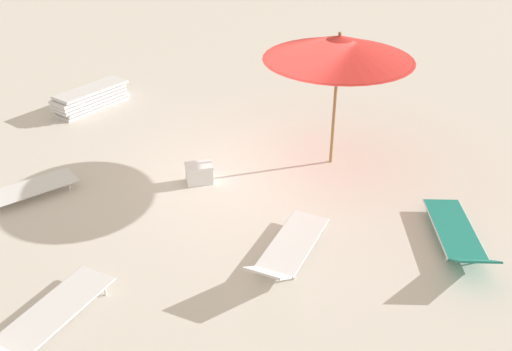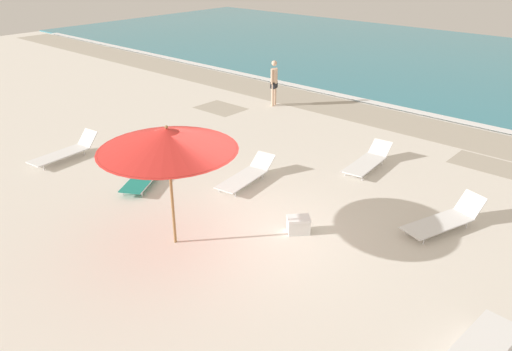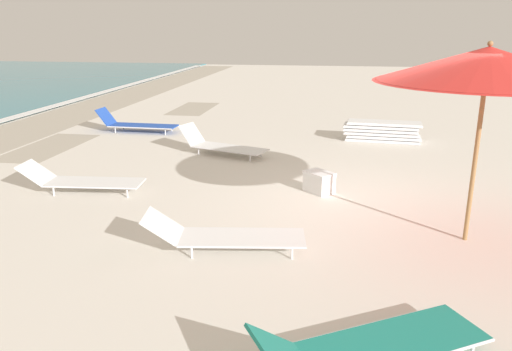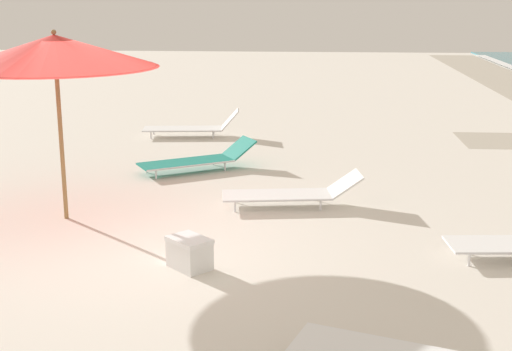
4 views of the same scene
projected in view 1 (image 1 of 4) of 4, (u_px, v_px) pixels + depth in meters
The scene contains 8 objects.
ground_plane at pixel (261, 177), 11.10m from camera, with size 60.00×60.00×0.16m.
beach_umbrella at pixel (339, 48), 10.31m from camera, with size 2.79×2.79×2.64m.
lounger_stack at pixel (91, 98), 13.75m from camera, with size 0.77×1.97×0.49m.
sun_lounger_under_umbrella at pixel (458, 235), 8.96m from camera, with size 1.61×2.13×0.50m.
sun_lounger_beside_umbrella at pixel (15, 190), 10.10m from camera, with size 1.24×2.15×0.62m.
sun_lounger_near_water_left at pixel (288, 248), 8.66m from camera, with size 0.89×2.14×0.50m.
sun_lounger_near_water_right at pixel (43, 317), 7.38m from camera, with size 0.79×2.16×0.51m.
cooler_box at pixel (199, 173), 10.69m from camera, with size 0.60×0.61×0.37m.
Camera 1 is at (-5.13, 8.13, 5.49)m, focal length 40.00 mm.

